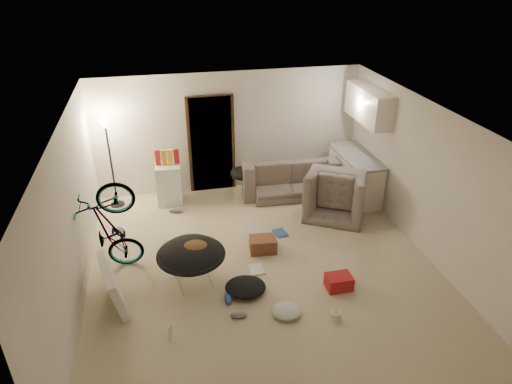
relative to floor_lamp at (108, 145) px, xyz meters
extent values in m
cube|color=beige|center=(2.40, -2.65, -1.32)|extent=(5.50, 6.00, 0.02)
cube|color=white|center=(2.40, -2.65, 1.20)|extent=(5.50, 6.00, 0.02)
cube|color=silver|center=(2.40, 0.36, -0.06)|extent=(5.50, 0.02, 2.50)
cube|color=silver|center=(2.40, -5.66, -0.06)|extent=(5.50, 0.02, 2.50)
cube|color=silver|center=(-0.36, -2.65, -0.06)|extent=(0.02, 6.00, 2.50)
cube|color=silver|center=(5.16, -2.65, -0.06)|extent=(0.02, 6.00, 2.50)
cube|color=black|center=(2.00, 0.32, -0.29)|extent=(0.85, 0.10, 2.04)
cube|color=#382613|center=(2.00, 0.29, -0.29)|extent=(0.97, 0.04, 2.10)
cylinder|color=black|center=(0.00, 0.00, -1.29)|extent=(0.28, 0.28, 0.03)
cylinder|color=black|center=(0.00, 0.00, -0.46)|extent=(0.04, 0.04, 1.70)
cone|color=#FFE0A5|center=(0.00, 0.00, 0.41)|extent=(0.24, 0.24, 0.18)
cube|color=white|center=(4.83, -0.65, -0.87)|extent=(0.60, 1.50, 0.88)
cube|color=gray|center=(4.83, -0.65, -0.41)|extent=(0.64, 1.54, 0.04)
cube|color=white|center=(4.96, -0.65, 0.64)|extent=(0.38, 1.40, 0.65)
imported|color=#333933|center=(3.53, -0.20, -1.02)|extent=(2.04, 0.90, 0.58)
imported|color=#333933|center=(4.24, -1.18, -0.95)|extent=(1.43, 1.38, 0.72)
imported|color=black|center=(0.10, -2.21, -0.87)|extent=(1.68, 0.78, 0.96)
imported|color=#A4181C|center=(0.82, -3.96, -1.30)|extent=(0.24, 0.21, 0.02)
cube|color=white|center=(1.06, -0.10, -0.89)|extent=(0.52, 0.52, 0.83)
cube|color=#A4181C|center=(0.89, -0.10, -0.31)|extent=(0.10, 0.08, 0.30)
cube|color=orange|center=(1.01, -0.10, -0.31)|extent=(0.10, 0.07, 0.30)
cube|color=yellow|center=(1.13, -0.10, -0.31)|extent=(0.11, 0.08, 0.30)
cube|color=#A4181C|center=(1.25, -0.10, -0.31)|extent=(0.11, 0.08, 0.30)
cylinder|color=silver|center=(1.25, -2.81, -1.07)|extent=(0.68, 0.68, 0.48)
ellipsoid|color=black|center=(1.25, -2.81, -0.77)|extent=(0.96, 0.96, 0.40)
torus|color=black|center=(1.25, -2.81, -0.77)|extent=(1.04, 1.04, 0.07)
ellipsoid|color=#543B1D|center=(1.30, -2.84, -0.66)|extent=(0.49, 0.41, 0.22)
ellipsoid|color=black|center=(2.58, -0.20, -0.77)|extent=(0.60, 0.51, 0.28)
cube|color=silver|center=(0.10, -3.02, -0.99)|extent=(0.47, 1.00, 0.65)
cube|color=brown|center=(2.50, -2.21, -1.18)|extent=(0.48, 0.36, 0.26)
cube|color=#A4181C|center=(3.40, -3.41, -1.20)|extent=(0.39, 0.29, 0.22)
cylinder|color=beige|center=(3.09, -4.07, -1.23)|extent=(0.14, 0.14, 0.14)
cone|color=beige|center=(3.09, -4.07, -1.13)|extent=(0.08, 0.08, 0.06)
cube|color=#BBB7AD|center=(2.46, -1.46, -1.30)|extent=(0.58, 0.63, 0.01)
cube|color=#2E58A8|center=(2.94, -1.75, -1.29)|extent=(0.25, 0.31, 0.03)
cube|color=silver|center=(2.28, -2.72, -1.29)|extent=(0.23, 0.29, 0.03)
ellipsoid|color=slate|center=(1.12, -0.56, -1.26)|extent=(0.30, 0.20, 0.10)
ellipsoid|color=#2E58A8|center=(1.71, -3.33, -1.26)|extent=(0.12, 0.27, 0.10)
ellipsoid|color=slate|center=(1.80, -3.72, -1.26)|extent=(0.26, 0.13, 0.09)
ellipsoid|color=black|center=(2.00, -3.21, -1.21)|extent=(0.70, 0.63, 0.20)
ellipsoid|color=silver|center=(2.46, -3.81, -1.24)|extent=(0.50, 0.46, 0.13)
camera|label=1|loc=(0.97, -8.50, 3.23)|focal=32.00mm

